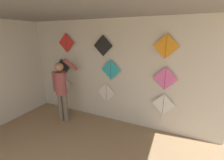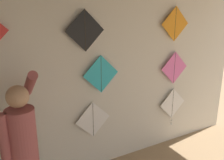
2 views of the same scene
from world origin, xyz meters
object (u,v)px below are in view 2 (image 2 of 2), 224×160
Objects in this scene: kite_4 at (101,74)px; kite_5 at (174,68)px; shopkeeper at (23,147)px; kite_1 at (93,119)px; kite_8 at (175,24)px; kite_7 at (85,31)px; kite_2 at (172,105)px.

kite_5 is at bearing 0.00° from kite_4.
kite_4 is 1.39m from kite_5.
shopkeeper is 1.24m from kite_1.
kite_8 reaches higher than kite_4.
kite_4 is at bearing 180.00° from kite_5.
kite_4 is (0.14, 0.00, 0.68)m from kite_1.
kite_8 is (-0.05, 0.00, 0.73)m from kite_5.
shopkeeper is 3.28× the size of kite_7.
kite_7 reaches higher than kite_1.
kite_2 is at bearing -0.02° from kite_7.
kite_2 is 1.25× the size of kite_7.
kite_2 is 1.25× the size of kite_5.
kite_7 is (-1.63, 0.00, 1.38)m from kite_2.
kite_4 is (1.22, 0.59, 0.48)m from shopkeeper.
shopkeeper reaches higher than kite_1.
kite_1 is at bearing 0.00° from kite_7.
shopkeeper is 3.28× the size of kite_1.
kite_4 is at bearing 179.97° from kite_2.
kite_2 is 1.25× the size of kite_8.
kite_7 reaches higher than kite_2.
kite_1 is (1.08, 0.59, -0.19)m from shopkeeper.
kite_2 is 2.14m from kite_7.
kite_1 is at bearing 180.00° from kite_4.
kite_2 is 1.25× the size of kite_4.
kite_1 is 1.98m from kite_8.
kite_8 reaches higher than kite_5.
kite_1 is at bearing 15.66° from shopkeeper.
shopkeeper is 1.60m from kite_7.
kite_1 is at bearing 179.97° from kite_2.
kite_7 reaches higher than shopkeeper.
kite_5 is (-0.02, 0.00, 0.68)m from kite_2.
kite_5 is (1.53, 0.00, 0.60)m from kite_1.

